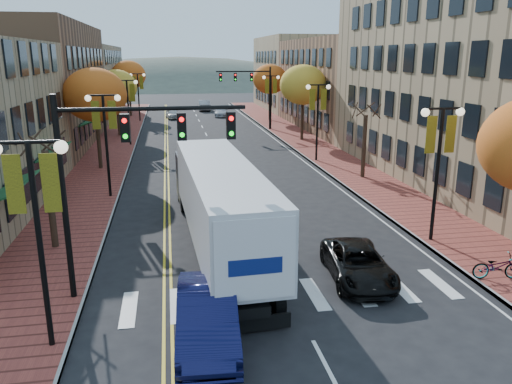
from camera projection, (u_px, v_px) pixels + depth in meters
name	position (u px, v px, depth m)	size (l,w,h in m)	color
ground	(305.00, 325.00, 15.58)	(200.00, 200.00, 0.00)	black
sidewalk_left	(113.00, 148.00, 44.94)	(4.00, 85.00, 0.15)	brown
sidewalk_right	(306.00, 143.00, 47.94)	(4.00, 85.00, 0.15)	brown
building_left_mid	(22.00, 86.00, 45.50)	(12.00, 24.00, 11.00)	brown
building_left_far	(71.00, 81.00, 69.45)	(12.00, 26.00, 9.50)	#9E8966
building_right_mid	(365.00, 84.00, 57.25)	(15.00, 24.00, 10.00)	brown
building_right_far	(312.00, 73.00, 78.02)	(15.00, 20.00, 11.00)	#9E8966
tree_left_a	(50.00, 200.00, 21.09)	(0.28, 0.28, 4.20)	#382619
tree_left_b	(95.00, 95.00, 35.45)	(4.48, 4.48, 7.21)	#382619
tree_left_c	(116.00, 87.00, 50.75)	(4.16, 4.16, 6.69)	#382619
tree_left_d	(128.00, 75.00, 67.71)	(4.61, 4.61, 7.42)	#382619
tree_right_b	(364.00, 146.00, 33.59)	(0.28, 0.28, 4.20)	#382619
tree_right_c	(303.00, 85.00, 47.95)	(4.48, 4.48, 7.21)	#382619
tree_right_d	(270.00, 79.00, 63.19)	(4.35, 4.35, 7.00)	#382619
lamp_left_a	(35.00, 206.00, 13.20)	(1.96, 0.36, 6.05)	black
lamp_left_b	(105.00, 126.00, 28.40)	(1.96, 0.36, 6.05)	black
lamp_left_c	(128.00, 100.00, 45.50)	(1.96, 0.36, 6.05)	black
lamp_left_d	(138.00, 88.00, 62.61)	(1.96, 0.36, 6.05)	black
lamp_right_a	(439.00, 149.00, 21.40)	(1.96, 0.36, 6.05)	black
lamp_right_b	(318.00, 107.00, 38.50)	(1.96, 0.36, 6.05)	black
lamp_right_c	(271.00, 92.00, 55.60)	(1.96, 0.36, 6.05)	black
traffic_mast_near	(122.00, 158.00, 16.22)	(6.10, 0.35, 7.00)	black
traffic_mast_far	(253.00, 86.00, 55.10)	(6.10, 0.34, 7.00)	black
semi_truck	(217.00, 196.00, 21.43)	(3.23, 15.86, 3.94)	black
navy_sedan	(207.00, 316.00, 14.53)	(1.72, 4.93, 1.62)	#0D0F36
black_suv	(358.00, 264.00, 18.63)	(2.11, 4.58, 1.27)	black
car_far_white	(172.00, 114.00, 66.85)	(1.53, 3.81, 1.30)	silver
car_far_silver	(221.00, 112.00, 69.39)	(1.78, 4.39, 1.27)	#B9BAC2
car_far_oncoming	(204.00, 105.00, 76.75)	(1.71, 4.90, 1.61)	#9999A0
bicycle	(497.00, 266.00, 18.39)	(0.64, 1.83, 0.96)	gray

